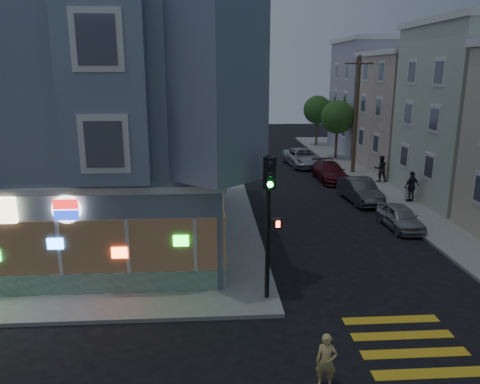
{
  "coord_description": "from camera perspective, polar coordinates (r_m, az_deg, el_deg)",
  "views": [
    {
      "loc": [
        0.57,
        -11.96,
        8.06
      ],
      "look_at": [
        1.86,
        7.48,
        2.97
      ],
      "focal_mm": 35.0,
      "sensor_mm": 36.0,
      "label": 1
    }
  ],
  "objects": [
    {
      "name": "running_child",
      "position": [
        13.06,
        10.48,
        -19.64
      ],
      "size": [
        0.62,
        0.49,
        1.51
      ],
      "primitive_type": "imported",
      "rotation": [
        0.0,
        0.0,
        -0.25
      ],
      "color": "#E1C973",
      "rests_on": "ground"
    },
    {
      "name": "street_tree_near",
      "position": [
        43.74,
        11.8,
        8.93
      ],
      "size": [
        3.0,
        3.0,
        5.3
      ],
      "color": "#4C3826",
      "rests_on": "sidewalk_ne"
    },
    {
      "name": "sidewalk_nw",
      "position": [
        38.52,
        -25.11,
        1.28
      ],
      "size": [
        33.0,
        42.0,
        0.15
      ],
      "primitive_type": "cube",
      "color": "gray",
      "rests_on": "ground"
    },
    {
      "name": "ground",
      "position": [
        14.44,
        -5.72,
        -19.37
      ],
      "size": [
        120.0,
        120.0,
        0.0
      ],
      "primitive_type": "plane",
      "color": "black",
      "rests_on": "ground"
    },
    {
      "name": "street_tree_far",
      "position": [
        51.47,
        9.43,
        9.85
      ],
      "size": [
        3.0,
        3.0,
        5.3
      ],
      "color": "#4C3826",
      "rests_on": "sidewalk_ne"
    },
    {
      "name": "parked_car_c",
      "position": [
        35.57,
        10.93,
        2.41
      ],
      "size": [
        2.11,
        4.81,
        1.38
      ],
      "primitive_type": "imported",
      "rotation": [
        0.0,
        0.0,
        0.04
      ],
      "color": "#54131D",
      "rests_on": "ground"
    },
    {
      "name": "pedestrian_b",
      "position": [
        30.73,
        20.19,
        0.64
      ],
      "size": [
        1.21,
        0.87,
        1.9
      ],
      "primitive_type": "imported",
      "rotation": [
        0.0,
        0.0,
        3.56
      ],
      "color": "#25232B",
      "rests_on": "sidewalk_ne"
    },
    {
      "name": "parked_car_b",
      "position": [
        30.32,
        14.43,
        0.2
      ],
      "size": [
        1.9,
        4.58,
        1.47
      ],
      "primitive_type": "imported",
      "rotation": [
        0.0,
        0.0,
        0.08
      ],
      "color": "#3C3F41",
      "rests_on": "ground"
    },
    {
      "name": "pedestrian_a",
      "position": [
        35.58,
        16.77,
        2.75
      ],
      "size": [
        0.95,
        0.75,
        1.92
      ],
      "primitive_type": "imported",
      "rotation": [
        0.0,
        0.0,
        3.12
      ],
      "color": "black",
      "rests_on": "sidewalk_ne"
    },
    {
      "name": "fire_hydrant",
      "position": [
        31.39,
        19.67,
        0.04
      ],
      "size": [
        0.5,
        0.29,
        0.87
      ],
      "color": "silver",
      "rests_on": "sidewalk_ne"
    },
    {
      "name": "corner_building",
      "position": [
        23.98,
        -19.89,
        8.42
      ],
      "size": [
        14.6,
        14.6,
        11.4
      ],
      "color": "slate",
      "rests_on": "sidewalk_nw"
    },
    {
      "name": "parked_car_a",
      "position": [
        25.84,
        18.96,
        -2.91
      ],
      "size": [
        1.62,
        3.71,
        1.25
      ],
      "primitive_type": "imported",
      "rotation": [
        0.0,
        0.0,
        0.04
      ],
      "color": "#9B9EA2",
      "rests_on": "ground"
    },
    {
      "name": "row_house_c",
      "position": [
        41.67,
        23.54,
        8.75
      ],
      "size": [
        12.0,
        8.6,
        9.0
      ],
      "primitive_type": "cube",
      "color": "#C7AE9A",
      "rests_on": "sidewalk_ne"
    },
    {
      "name": "parked_car_d",
      "position": [
        40.85,
        7.64,
        4.2
      ],
      "size": [
        3.02,
        5.6,
        1.49
      ],
      "primitive_type": "imported",
      "rotation": [
        0.0,
        0.0,
        0.1
      ],
      "color": "#ACB1B7",
      "rests_on": "ground"
    },
    {
      "name": "utility_pole",
      "position": [
        37.88,
        13.98,
        9.28
      ],
      "size": [
        2.2,
        0.3,
        9.0
      ],
      "color": "#4C3826",
      "rests_on": "sidewalk_ne"
    },
    {
      "name": "row_house_d",
      "position": [
        49.78,
        18.92,
        10.81
      ],
      "size": [
        12.0,
        8.6,
        10.5
      ],
      "primitive_type": "cube",
      "color": "#A5A1B1",
      "rests_on": "sidewalk_ne"
    },
    {
      "name": "traffic_signal",
      "position": [
        15.85,
        3.6,
        -1.53
      ],
      "size": [
        0.66,
        0.58,
        5.18
      ],
      "rotation": [
        0.0,
        0.0,
        0.42
      ],
      "color": "black",
      "rests_on": "sidewalk_nw"
    }
  ]
}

